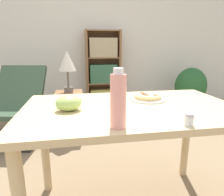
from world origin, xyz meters
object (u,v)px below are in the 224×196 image
object	(u,v)px
lounge_chair_near	(17,117)
potted_plant_floor	(190,88)
drink_bottle	(118,100)
table_lamp	(67,63)
pizza_on_plate	(147,97)
bookshelf	(103,72)
salt_shaker	(189,120)
grape_bunch	(69,103)
side_table	(70,113)

from	to	relation	value
lounge_chair_near	potted_plant_floor	distance (m)	2.79
drink_bottle	lounge_chair_near	xyz separation A→B (m)	(-0.91, 1.62, -0.60)
table_lamp	pizza_on_plate	bearing A→B (deg)	-64.91
pizza_on_plate	bookshelf	xyz separation A→B (m)	(-0.01, 2.33, -0.11)
pizza_on_plate	potted_plant_floor	world-z (taller)	pizza_on_plate
salt_shaker	table_lamp	xyz separation A→B (m)	(-0.61, 1.72, 0.14)
pizza_on_plate	drink_bottle	size ratio (longest dim) A/B	0.93
salt_shaker	bookshelf	distance (m)	2.81
grape_bunch	table_lamp	xyz separation A→B (m)	(-0.07, 1.40, 0.12)
pizza_on_plate	table_lamp	distance (m)	1.38
lounge_chair_near	drink_bottle	bearing A→B (deg)	-50.00
salt_shaker	table_lamp	bearing A→B (deg)	109.61
lounge_chair_near	table_lamp	distance (m)	0.89
pizza_on_plate	grape_bunch	size ratio (longest dim) A/B	1.69
salt_shaker	potted_plant_floor	xyz separation A→B (m)	(1.45, 2.38, -0.38)
bookshelf	grape_bunch	bearing A→B (deg)	-101.48
drink_bottle	table_lamp	xyz separation A→B (m)	(-0.29, 1.68, 0.04)
bookshelf	side_table	size ratio (longest dim) A/B	2.49
salt_shaker	bookshelf	bearing A→B (deg)	90.79
drink_bottle	bookshelf	xyz separation A→B (m)	(0.28, 2.77, -0.22)
side_table	potted_plant_floor	bearing A→B (deg)	17.92
grape_bunch	lounge_chair_near	bearing A→B (deg)	117.31
grape_bunch	bookshelf	xyz separation A→B (m)	(0.51, 2.49, -0.14)
grape_bunch	lounge_chair_near	xyz separation A→B (m)	(-0.69, 1.34, -0.52)
bookshelf	lounge_chair_near	bearing A→B (deg)	-136.02
drink_bottle	grape_bunch	bearing A→B (deg)	128.64
table_lamp	potted_plant_floor	bearing A→B (deg)	17.92
pizza_on_plate	grape_bunch	distance (m)	0.54
grape_bunch	potted_plant_floor	distance (m)	2.90
drink_bottle	bookshelf	bearing A→B (deg)	84.20
lounge_chair_near	salt_shaker	bearing A→B (deg)	-42.67
grape_bunch	table_lamp	world-z (taller)	table_lamp
side_table	table_lamp	distance (m)	0.64
side_table	lounge_chair_near	bearing A→B (deg)	-173.86
pizza_on_plate	lounge_chair_near	size ratio (longest dim) A/B	0.28
side_table	table_lamp	size ratio (longest dim) A/B	1.10
salt_shaker	pizza_on_plate	bearing A→B (deg)	93.49
lounge_chair_near	potted_plant_floor	size ratio (longest dim) A/B	1.15
pizza_on_plate	salt_shaker	world-z (taller)	salt_shaker
side_table	potted_plant_floor	world-z (taller)	potted_plant_floor
drink_bottle	side_table	distance (m)	1.81
drink_bottle	salt_shaker	world-z (taller)	drink_bottle
grape_bunch	salt_shaker	xyz separation A→B (m)	(0.54, -0.31, -0.01)
potted_plant_floor	side_table	bearing A→B (deg)	-162.08
drink_bottle	salt_shaker	xyz separation A→B (m)	(0.32, -0.03, -0.10)
pizza_on_plate	side_table	bearing A→B (deg)	115.09
bookshelf	table_lamp	bearing A→B (deg)	-117.78
salt_shaker	potted_plant_floor	distance (m)	2.82
potted_plant_floor	pizza_on_plate	bearing A→B (deg)	-127.78
side_table	pizza_on_plate	bearing A→B (deg)	-64.91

